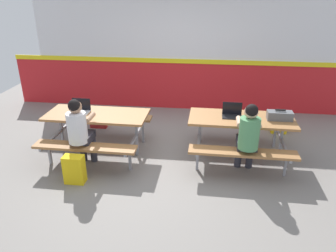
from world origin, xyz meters
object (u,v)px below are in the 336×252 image
object	(u,v)px
backpack_dark	(279,122)
toolbox_grey	(280,116)
picnic_table_left	(98,123)
picnic_table_right	(241,127)
student_nearer	(79,128)
tote_bag_bright	(98,119)
laptop_silver	(80,109)
satchel_spare	(75,169)
student_further	(248,134)
laptop_dark	(232,114)

from	to	relation	value
backpack_dark	toolbox_grey	bearing A→B (deg)	-103.89
picnic_table_left	backpack_dark	world-z (taller)	picnic_table_left
picnic_table_right	student_nearer	world-z (taller)	student_nearer
student_nearer	backpack_dark	distance (m)	3.90
picnic_table_right	tote_bag_bright	world-z (taller)	picnic_table_right
laptop_silver	tote_bag_bright	world-z (taller)	laptop_silver
student_nearer	satchel_spare	distance (m)	0.64
student_further	laptop_dark	bearing A→B (deg)	109.44
student_further	backpack_dark	size ratio (longest dim) A/B	2.74
student_nearer	student_further	xyz separation A→B (m)	(2.58, 0.11, 0.00)
tote_bag_bright	satchel_spare	xyz separation A→B (m)	(0.30, -2.03, 0.02)
toolbox_grey	tote_bag_bright	xyz separation A→B (m)	(-3.40, 0.96, -0.62)
picnic_table_right	laptop_dark	world-z (taller)	laptop_dark
tote_bag_bright	satchel_spare	bearing A→B (deg)	-81.64
laptop_dark	backpack_dark	xyz separation A→B (m)	(1.04, 1.12, -0.57)
student_further	toolbox_grey	xyz separation A→B (m)	(0.54, 0.55, 0.10)
toolbox_grey	student_nearer	bearing A→B (deg)	-168.14
picnic_table_right	student_nearer	size ratio (longest dim) A/B	1.43
picnic_table_left	student_nearer	world-z (taller)	student_nearer
backpack_dark	student_further	bearing A→B (deg)	-115.90
picnic_table_left	toolbox_grey	xyz separation A→B (m)	(3.03, 0.10, 0.24)
student_further	backpack_dark	distance (m)	1.97
picnic_table_right	satchel_spare	distance (m)	2.74
student_nearer	laptop_silver	size ratio (longest dim) A/B	3.73
laptop_dark	backpack_dark	size ratio (longest dim) A/B	0.73
backpack_dark	laptop_dark	bearing A→B (deg)	-133.03
laptop_dark	satchel_spare	size ratio (longest dim) A/B	0.73
picnic_table_right	student_further	bearing A→B (deg)	-84.34
picnic_table_left	tote_bag_bright	xyz separation A→B (m)	(-0.37, 1.06, -0.38)
student_nearer	tote_bag_bright	xyz separation A→B (m)	(-0.27, 1.62, -0.51)
picnic_table_right	student_nearer	xyz separation A→B (m)	(-2.52, -0.67, 0.13)
toolbox_grey	tote_bag_bright	world-z (taller)	toolbox_grey
student_further	student_nearer	bearing A→B (deg)	-177.61
picnic_table_left	picnic_table_right	xyz separation A→B (m)	(2.43, 0.11, 0.00)
picnic_table_left	toolbox_grey	size ratio (longest dim) A/B	4.32
student_nearer	tote_bag_bright	world-z (taller)	student_nearer
picnic_table_right	toolbox_grey	distance (m)	0.65
backpack_dark	tote_bag_bright	xyz separation A→B (m)	(-3.68, -0.20, -0.02)
picnic_table_left	satchel_spare	xyz separation A→B (m)	(-0.07, -0.96, -0.36)
laptop_dark	toolbox_grey	size ratio (longest dim) A/B	0.81
laptop_silver	laptop_dark	size ratio (longest dim) A/B	1.00
laptop_dark	satchel_spare	bearing A→B (deg)	-154.59
student_nearer	laptop_silver	bearing A→B (deg)	108.76
satchel_spare	toolbox_grey	bearing A→B (deg)	18.96
student_nearer	toolbox_grey	size ratio (longest dim) A/B	3.02
picnic_table_right	tote_bag_bright	bearing A→B (deg)	161.16
laptop_silver	toolbox_grey	size ratio (longest dim) A/B	0.81
student_nearer	laptop_silver	distance (m)	0.64
tote_bag_bright	student_nearer	bearing A→B (deg)	-80.47
picnic_table_right	satchel_spare	world-z (taller)	picnic_table_right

